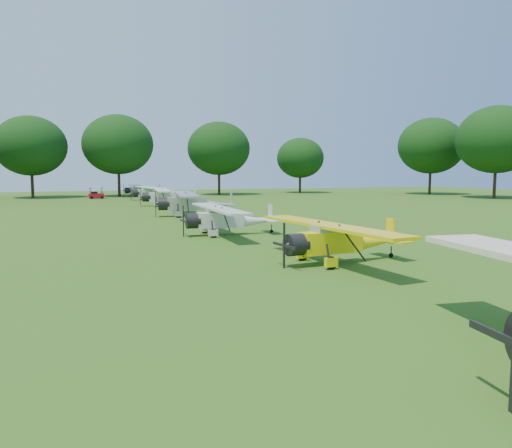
{
  "coord_description": "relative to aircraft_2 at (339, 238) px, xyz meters",
  "views": [
    {
      "loc": [
        -9.71,
        -25.36,
        4.07
      ],
      "look_at": [
        -0.95,
        -2.06,
        1.4
      ],
      "focal_mm": 35.0,
      "sensor_mm": 36.0,
      "label": 1
    }
  ],
  "objects": [
    {
      "name": "ground",
      "position": [
        -1.4,
        6.23,
        -1.12
      ],
      "size": [
        160.0,
        160.0,
        0.0
      ],
      "primitive_type": "plane",
      "color": "#285114",
      "rests_on": "ground"
    },
    {
      "name": "tree_belt",
      "position": [
        2.17,
        6.39,
        6.91
      ],
      "size": [
        137.36,
        130.27,
        14.52
      ],
      "color": "black",
      "rests_on": "ground"
    },
    {
      "name": "aircraft_2",
      "position": [
        0.0,
        0.0,
        0.0
      ],
      "size": [
        6.11,
        9.72,
        1.91
      ],
      "rotation": [
        0.0,
        0.0,
        0.1
      ],
      "color": "yellow",
      "rests_on": "ground"
    },
    {
      "name": "aircraft_3",
      "position": [
        -1.75,
        10.99,
        0.01
      ],
      "size": [
        6.14,
        9.75,
        1.93
      ],
      "rotation": [
        0.0,
        0.0,
        -0.03
      ],
      "color": "silver",
      "rests_on": "ground"
    },
    {
      "name": "aircraft_4",
      "position": [
        -0.7,
        24.55,
        0.21
      ],
      "size": [
        7.28,
        11.54,
        2.26
      ],
      "rotation": [
        0.0,
        0.0,
        -0.15
      ],
      "color": "silver",
      "rests_on": "ground"
    },
    {
      "name": "aircraft_5",
      "position": [
        -0.43,
        38.38,
        0.1
      ],
      "size": [
        6.67,
        10.61,
        2.08
      ],
      "rotation": [
        0.0,
        0.0,
        -0.11
      ],
      "color": "silver",
      "rests_on": "ground"
    },
    {
      "name": "aircraft_6",
      "position": [
        -0.27,
        50.61,
        0.05
      ],
      "size": [
        6.39,
        10.18,
        2.0
      ],
      "rotation": [
        0.0,
        0.0,
        0.09
      ],
      "color": "silver",
      "rests_on": "ground"
    },
    {
      "name": "aircraft_7",
      "position": [
        -0.24,
        61.41,
        0.0
      ],
      "size": [
        6.1,
        9.72,
        1.91
      ],
      "rotation": [
        0.0,
        0.0,
        0.08
      ],
      "color": "silver",
      "rests_on": "ground"
    },
    {
      "name": "golf_cart",
      "position": [
        -7.41,
        56.88,
        -0.53
      ],
      "size": [
        2.16,
        1.44,
        1.76
      ],
      "rotation": [
        0.0,
        0.0,
        0.08
      ],
      "color": "#B40C1A",
      "rests_on": "ground"
    }
  ]
}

